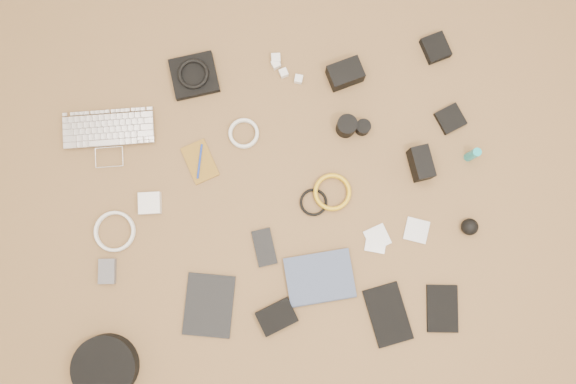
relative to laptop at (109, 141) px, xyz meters
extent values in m
cube|color=olive|center=(0.54, -0.31, -0.03)|extent=(4.00, 4.00, 0.04)
imported|color=silver|center=(0.00, 0.00, 0.00)|extent=(0.34, 0.25, 0.03)
cube|color=black|center=(0.33, 0.19, 0.00)|extent=(0.17, 0.16, 0.03)
torus|color=black|center=(0.33, 0.19, 0.02)|extent=(0.15, 0.15, 0.01)
cube|color=white|center=(0.63, 0.20, 0.00)|extent=(0.04, 0.04, 0.03)
cube|color=white|center=(0.63, 0.18, 0.00)|extent=(0.03, 0.03, 0.03)
cube|color=white|center=(0.65, 0.14, 0.00)|extent=(0.03, 0.03, 0.03)
cube|color=white|center=(0.70, 0.11, 0.00)|extent=(0.04, 0.04, 0.03)
cube|color=black|center=(0.86, 0.09, 0.02)|extent=(0.13, 0.10, 0.07)
cube|color=black|center=(1.20, 0.14, 0.00)|extent=(0.10, 0.11, 0.03)
cube|color=brown|center=(0.30, -0.12, -0.01)|extent=(0.12, 0.16, 0.01)
cylinder|color=navy|center=(0.30, -0.12, 0.00)|extent=(0.04, 0.12, 0.01)
torus|color=white|center=(0.47, -0.05, -0.01)|extent=(0.14, 0.14, 0.01)
cylinder|color=black|center=(0.83, -0.09, 0.03)|extent=(0.08, 0.08, 0.08)
cylinder|color=black|center=(0.89, -0.10, 0.01)|extent=(0.07, 0.07, 0.05)
cube|color=black|center=(1.21, -0.12, 0.00)|extent=(0.11, 0.11, 0.02)
cube|color=white|center=(0.11, -0.24, 0.00)|extent=(0.08, 0.08, 0.03)
torus|color=white|center=(-0.02, -0.32, -0.01)|extent=(0.18, 0.18, 0.01)
torus|color=black|center=(0.67, -0.34, -0.01)|extent=(0.13, 0.13, 0.01)
torus|color=gold|center=(0.74, -0.31, -0.01)|extent=(0.17, 0.17, 0.01)
cube|color=black|center=(1.06, -0.27, 0.03)|extent=(0.07, 0.12, 0.09)
cylinder|color=teal|center=(1.24, -0.27, 0.04)|extent=(0.03, 0.03, 0.10)
cube|color=#555459|center=(-0.07, -0.45, 0.00)|extent=(0.07, 0.09, 0.02)
cube|color=black|center=(0.26, -0.62, -0.01)|extent=(0.21, 0.25, 0.01)
cube|color=black|center=(0.48, -0.46, -0.01)|extent=(0.07, 0.13, 0.01)
cube|color=silver|center=(0.86, -0.51, -0.01)|extent=(0.09, 0.09, 0.01)
cube|color=silver|center=(0.87, -0.49, -0.01)|extent=(0.09, 0.09, 0.01)
cube|color=silver|center=(1.01, -0.49, -0.01)|extent=(0.10, 0.10, 0.01)
sphere|color=black|center=(1.19, -0.51, 0.02)|extent=(0.07, 0.07, 0.06)
cylinder|color=black|center=(-0.11, -0.77, 0.02)|extent=(0.28, 0.28, 0.06)
cube|color=black|center=(0.48, -0.70, 0.00)|extent=(0.14, 0.12, 0.03)
imported|color=#3D4A68|center=(0.65, -0.68, 0.00)|extent=(0.23, 0.17, 0.02)
cube|color=black|center=(0.86, -0.76, -0.01)|extent=(0.14, 0.21, 0.01)
cube|color=black|center=(1.05, -0.77, -0.01)|extent=(0.13, 0.18, 0.01)
camera|label=1|loc=(0.55, -0.51, 1.95)|focal=35.00mm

